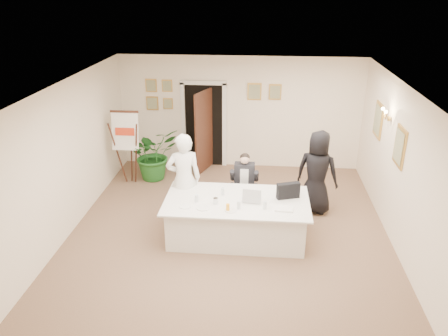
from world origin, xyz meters
name	(u,v)px	position (x,y,z in m)	size (l,w,h in m)	color
floor	(228,236)	(0.00, 0.00, 0.00)	(7.00, 7.00, 0.00)	brown
ceiling	(229,89)	(0.00, 0.00, 2.80)	(6.00, 7.00, 0.02)	white
wall_back	(240,113)	(0.00, 3.50, 1.40)	(6.00, 0.10, 2.80)	white
wall_front	(201,302)	(0.00, -3.50, 1.40)	(6.00, 0.10, 2.80)	white
wall_left	(64,162)	(-3.00, 0.00, 1.40)	(0.10, 7.00, 2.80)	white
wall_right	(404,174)	(3.00, 0.00, 1.40)	(0.10, 7.00, 2.80)	white
doorway	(204,128)	(-0.88, 3.32, 1.04)	(1.14, 0.86, 2.20)	black
pictures_back_wall	(207,95)	(-0.80, 3.47, 1.85)	(3.40, 0.06, 0.80)	gold
pictures_right_wall	(388,132)	(2.97, 1.20, 1.75)	(0.06, 2.20, 0.80)	gold
wall_sconce	(387,114)	(2.90, 1.20, 2.10)	(0.20, 0.30, 0.24)	#B08B38
conference_table	(237,218)	(0.15, 0.00, 0.39)	(2.61, 1.40, 0.78)	silver
seated_man	(244,183)	(0.24, 0.98, 0.65)	(0.56, 0.59, 1.30)	black
flip_chart	(128,151)	(-2.50, 2.16, 0.81)	(0.60, 0.39, 1.74)	#341A10
standing_man	(184,179)	(-0.90, 0.50, 0.92)	(0.67, 0.44, 1.84)	white
standing_woman	(317,172)	(1.70, 1.17, 0.87)	(0.85, 0.55, 1.74)	black
potted_palm	(153,154)	(-2.00, 2.50, 0.62)	(1.12, 0.97, 1.24)	#1E5B1F
laptop	(252,193)	(0.42, 0.02, 0.91)	(0.33, 0.35, 0.28)	#B7BABC
laptop_bag	(288,191)	(1.08, 0.17, 0.92)	(0.42, 0.12, 0.29)	black
paper_stack	(284,209)	(0.99, -0.29, 0.79)	(0.32, 0.22, 0.03)	white
plate_left	(185,206)	(-0.74, -0.34, 0.78)	(0.21, 0.21, 0.01)	white
plate_mid	(203,208)	(-0.41, -0.36, 0.78)	(0.24, 0.24, 0.01)	white
plate_near	(231,210)	(0.07, -0.41, 0.78)	(0.21, 0.21, 0.01)	white
glass_a	(197,198)	(-0.56, -0.13, 0.84)	(0.07, 0.07, 0.14)	silver
glass_b	(239,205)	(0.21, -0.32, 0.84)	(0.06, 0.06, 0.14)	silver
glass_c	(265,205)	(0.66, -0.29, 0.84)	(0.06, 0.06, 0.14)	silver
glass_d	(223,191)	(-0.12, 0.18, 0.84)	(0.06, 0.06, 0.14)	silver
oj_glass	(228,208)	(0.02, -0.42, 0.84)	(0.06, 0.06, 0.13)	#FFA115
steel_jug	(216,201)	(-0.22, -0.17, 0.83)	(0.09, 0.09, 0.11)	silver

